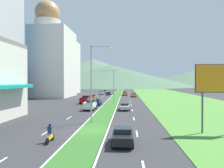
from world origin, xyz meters
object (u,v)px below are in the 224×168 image
(street_lamp_far, at_px, (115,82))
(car_6, at_px, (125,93))
(car_3, at_px, (90,98))
(billboard_roadside, at_px, (218,82))
(car_8, at_px, (134,95))
(pickup_truck_1, at_px, (90,105))
(car_9, at_px, (123,136))
(car_2, at_px, (101,93))
(car_0, at_px, (93,97))
(street_lamp_near, at_px, (93,79))
(car_5, at_px, (108,93))
(car_4, at_px, (105,91))
(street_lamp_mid, at_px, (112,84))
(car_1, at_px, (97,102))
(pickup_truck_0, at_px, (86,99))
(car_7, at_px, (125,106))
(motorcycle_rider, at_px, (50,135))

(street_lamp_far, relative_size, car_6, 2.23)
(car_3, bearing_deg, billboard_roadside, -151.40)
(car_8, bearing_deg, pickup_truck_1, -15.66)
(car_6, relative_size, car_8, 0.96)
(car_8, xyz_separation_m, car_9, (-3.04, -59.09, 0.05))
(car_2, xyz_separation_m, car_9, (10.60, -72.08, 0.06))
(car_0, height_order, pickup_truck_1, pickup_truck_1)
(street_lamp_near, distance_m, car_5, 59.86)
(car_4, relative_size, car_6, 1.04)
(car_9, bearing_deg, street_lamp_mid, -174.61)
(car_4, bearing_deg, car_6, -151.68)
(car_4, bearing_deg, car_2, 178.27)
(car_1, height_order, car_6, car_1)
(car_6, bearing_deg, car_5, -105.77)
(street_lamp_far, xyz_separation_m, car_2, (-6.59, 13.11, -5.00))
(car_1, height_order, car_8, car_1)
(car_2, relative_size, car_4, 0.97)
(street_lamp_mid, relative_size, car_2, 1.92)
(car_4, xyz_separation_m, pickup_truck_0, (-0.21, -50.01, 0.23))
(car_7, bearing_deg, pickup_truck_0, -140.38)
(billboard_roadside, xyz_separation_m, motorcycle_rider, (-17.26, -4.44, -4.99))
(car_5, relative_size, car_6, 0.98)
(car_1, height_order, motorcycle_rider, motorcycle_rider)
(car_7, height_order, pickup_truck_0, pickup_truck_0)
(pickup_truck_1, bearing_deg, street_lamp_mid, -18.97)
(car_5, relative_size, pickup_truck_0, 0.82)
(car_3, bearing_deg, motorcycle_rider, -174.99)
(car_8, bearing_deg, pickup_truck_0, -29.75)
(street_lamp_near, bearing_deg, street_lamp_mid, 87.64)
(car_8, xyz_separation_m, motorcycle_rider, (-9.90, -59.03, 0.02))
(street_lamp_far, height_order, car_1, street_lamp_far)
(street_lamp_far, xyz_separation_m, car_1, (-2.85, -27.32, -4.91))
(billboard_roadside, distance_m, car_0, 48.92)
(car_0, xyz_separation_m, pickup_truck_1, (3.47, -25.20, 0.25))
(street_lamp_far, distance_m, car_4, 27.74)
(car_5, distance_m, car_6, 7.19)
(car_2, xyz_separation_m, car_4, (0.41, 13.47, 0.04))
(car_8, height_order, motorcycle_rider, motorcycle_rider)
(car_1, relative_size, pickup_truck_0, 0.83)
(street_lamp_mid, distance_m, street_lamp_far, 24.76)
(billboard_roadside, bearing_deg, street_lamp_near, 161.03)
(car_6, bearing_deg, pickup_truck_0, -17.81)
(pickup_truck_0, bearing_deg, car_4, -0.24)
(car_3, height_order, motorcycle_rider, motorcycle_rider)
(billboard_roadside, relative_size, motorcycle_rider, 3.84)
(car_2, height_order, car_6, car_6)
(car_7, bearing_deg, street_lamp_near, -17.43)
(car_1, bearing_deg, car_7, -141.65)
(car_1, relative_size, car_4, 0.96)
(car_2, distance_m, pickup_truck_0, 36.54)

